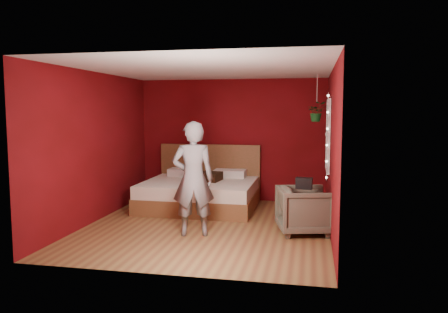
{
  "coord_description": "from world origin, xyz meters",
  "views": [
    {
      "loc": [
        1.69,
        -6.99,
        1.93
      ],
      "look_at": [
        0.2,
        0.4,
        1.14
      ],
      "focal_mm": 35.0,
      "sensor_mm": 36.0,
      "label": 1
    }
  ],
  "objects": [
    {
      "name": "room_walls",
      "position": [
        0.0,
        0.0,
        1.68
      ],
      "size": [
        4.04,
        4.54,
        2.62
      ],
      "color": "maroon",
      "rests_on": "ground"
    },
    {
      "name": "person",
      "position": [
        -0.09,
        -0.58,
        0.89
      ],
      "size": [
        0.73,
        0.58,
        1.77
      ],
      "primitive_type": "imported",
      "rotation": [
        0.0,
        0.0,
        3.41
      ],
      "color": "slate",
      "rests_on": "ground"
    },
    {
      "name": "bed",
      "position": [
        -0.47,
        1.37,
        0.31
      ],
      "size": [
        2.19,
        1.86,
        1.2
      ],
      "color": "brown",
      "rests_on": "ground"
    },
    {
      "name": "window",
      "position": [
        1.97,
        0.9,
        1.5
      ],
      "size": [
        0.05,
        0.97,
        1.27
      ],
      "color": "white",
      "rests_on": "room_walls"
    },
    {
      "name": "throw_pillow",
      "position": [
        -0.31,
        1.34,
        0.63
      ],
      "size": [
        0.52,
        0.52,
        0.17
      ],
      "primitive_type": "cube",
      "rotation": [
        0.0,
        0.0,
        -0.13
      ],
      "color": "black",
      "rests_on": "bed"
    },
    {
      "name": "handbag",
      "position": [
        1.59,
        -0.29,
        0.83
      ],
      "size": [
        0.26,
        0.15,
        0.18
      ],
      "primitive_type": "cube",
      "rotation": [
        0.0,
        0.0,
        -0.12
      ],
      "color": "black",
      "rests_on": "armchair"
    },
    {
      "name": "floor",
      "position": [
        0.0,
        0.0,
        0.0
      ],
      "size": [
        4.5,
        4.5,
        0.0
      ],
      "primitive_type": "plane",
      "color": "olive",
      "rests_on": "ground"
    },
    {
      "name": "hanging_plant",
      "position": [
        1.77,
        1.42,
        1.91
      ],
      "size": [
        0.37,
        0.33,
        0.88
      ],
      "color": "silver",
      "rests_on": "room_walls"
    },
    {
      "name": "fairy_lights",
      "position": [
        1.94,
        0.38,
        1.5
      ],
      "size": [
        0.04,
        0.04,
        1.45
      ],
      "color": "silver",
      "rests_on": "room_walls"
    },
    {
      "name": "armchair",
      "position": [
        1.6,
        -0.12,
        0.37
      ],
      "size": [
        0.98,
        0.96,
        0.74
      ],
      "primitive_type": "imported",
      "rotation": [
        0.0,
        0.0,
        1.81
      ],
      "color": "#625F4E",
      "rests_on": "ground"
    }
  ]
}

